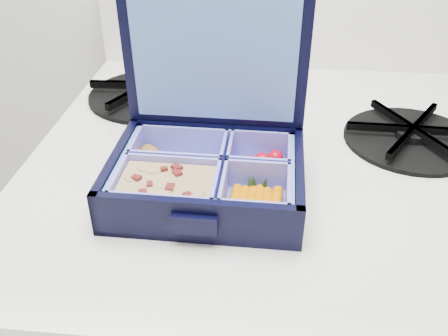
# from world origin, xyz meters

# --- Properties ---
(bento_box) EXTENTS (0.21, 0.16, 0.05)m
(bento_box) POSITION_xyz_m (-0.28, 1.53, 0.99)
(bento_box) COLOR black
(bento_box) RESTS_ON stove
(burner_grate) EXTENTS (0.18, 0.18, 0.03)m
(burner_grate) POSITION_xyz_m (-0.03, 1.68, 0.98)
(burner_grate) COLOR black
(burner_grate) RESTS_ON stove
(burner_grate_rear) EXTENTS (0.19, 0.19, 0.02)m
(burner_grate_rear) POSITION_xyz_m (-0.40, 1.78, 0.98)
(burner_grate_rear) COLOR black
(burner_grate_rear) RESTS_ON stove
(fork) EXTENTS (0.07, 0.16, 0.01)m
(fork) POSITION_xyz_m (-0.21, 1.65, 0.97)
(fork) COLOR #A6A6AC
(fork) RESTS_ON stove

